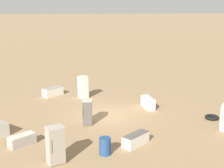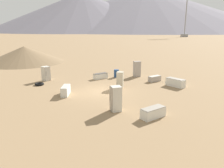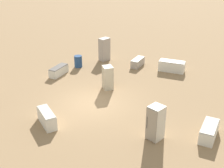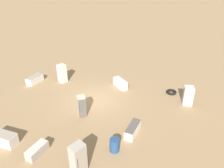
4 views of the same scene
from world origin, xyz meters
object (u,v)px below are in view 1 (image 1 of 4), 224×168
(discarded_fridge_1, at_px, (22,140))
(rusty_barrel, at_px, (105,146))
(discarded_fridge_4, at_px, (136,139))
(discarded_fridge_3, at_px, (83,87))
(scrap_tire, at_px, (212,117))
(discarded_fridge_2, at_px, (148,102))
(discarded_fridge_6, at_px, (87,112))
(discarded_fridge_5, at_px, (55,145))
(discarded_fridge_7, at_px, (53,92))

(discarded_fridge_1, height_order, rusty_barrel, rusty_barrel)
(discarded_fridge_4, bearing_deg, discarded_fridge_3, 153.85)
(scrap_tire, bearing_deg, discarded_fridge_1, -172.24)
(discarded_fridge_2, height_order, scrap_tire, discarded_fridge_2)
(scrap_tire, xyz_separation_m, rusty_barrel, (-7.77, -3.54, 0.32))
(discarded_fridge_6, bearing_deg, discarded_fridge_4, 130.84)
(discarded_fridge_1, bearing_deg, discarded_fridge_3, 119.03)
(discarded_fridge_1, relative_size, discarded_fridge_5, 0.83)
(discarded_fridge_4, height_order, discarded_fridge_7, discarded_fridge_7)
(discarded_fridge_3, relative_size, discarded_fridge_6, 1.15)
(discarded_fridge_1, bearing_deg, discarded_fridge_5, 1.45)
(discarded_fridge_1, relative_size, discarded_fridge_7, 0.83)
(discarded_fridge_7, bearing_deg, rusty_barrel, 154.70)
(discarded_fridge_2, height_order, discarded_fridge_3, discarded_fridge_3)
(discarded_fridge_3, height_order, discarded_fridge_6, discarded_fridge_3)
(discarded_fridge_4, bearing_deg, discarded_fridge_2, 120.41)
(discarded_fridge_3, distance_m, discarded_fridge_6, 6.02)
(discarded_fridge_4, height_order, discarded_fridge_5, discarded_fridge_5)
(discarded_fridge_5, height_order, discarded_fridge_6, discarded_fridge_5)
(discarded_fridge_3, relative_size, rusty_barrel, 2.02)
(discarded_fridge_5, distance_m, scrap_tire, 10.92)
(scrap_tire, bearing_deg, discarded_fridge_5, -158.83)
(discarded_fridge_2, bearing_deg, scrap_tire, 135.41)
(discarded_fridge_5, relative_size, discarded_fridge_7, 1.01)
(discarded_fridge_1, xyz_separation_m, scrap_tire, (11.82, 1.61, -0.18))
(rusty_barrel, bearing_deg, discarded_fridge_2, 56.48)
(discarded_fridge_5, height_order, scrap_tire, discarded_fridge_5)
(discarded_fridge_7, bearing_deg, scrap_tire, -164.66)
(scrap_tire, relative_size, rusty_barrel, 1.03)
(discarded_fridge_4, distance_m, rusty_barrel, 1.95)
(discarded_fridge_4, distance_m, scrap_tire, 6.60)
(discarded_fridge_3, height_order, discarded_fridge_7, discarded_fridge_3)
(rusty_barrel, bearing_deg, discarded_fridge_6, 93.75)
(discarded_fridge_3, distance_m, discarded_fridge_7, 2.71)
(discarded_fridge_7, distance_m, scrap_tire, 12.74)
(discarded_fridge_1, relative_size, discarded_fridge_4, 0.89)
(discarded_fridge_2, relative_size, rusty_barrel, 1.89)
(scrap_tire, distance_m, rusty_barrel, 8.55)
(discarded_fridge_1, bearing_deg, discarded_fridge_6, 88.49)
(discarded_fridge_7, bearing_deg, discarded_fridge_1, 132.88)
(discarded_fridge_7, bearing_deg, discarded_fridge_3, -151.47)
(discarded_fridge_1, relative_size, discarded_fridge_6, 0.97)
(discarded_fridge_2, height_order, discarded_fridge_4, discarded_fridge_2)
(discarded_fridge_5, bearing_deg, scrap_tire, -176.37)
(discarded_fridge_4, xyz_separation_m, discarded_fridge_5, (-4.18, -1.15, 0.59))
(discarded_fridge_1, distance_m, rusty_barrel, 4.49)
(discarded_fridge_4, relative_size, scrap_tire, 1.85)
(discarded_fridge_2, height_order, rusty_barrel, rusty_barrel)
(discarded_fridge_5, height_order, discarded_fridge_7, discarded_fridge_5)
(discarded_fridge_4, height_order, discarded_fridge_6, discarded_fridge_6)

